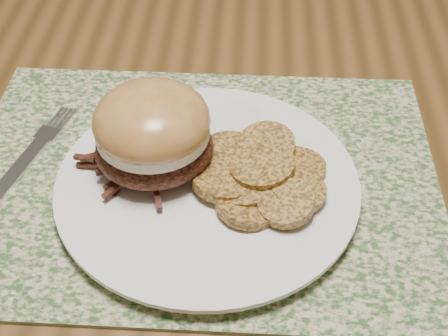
{
  "coord_description": "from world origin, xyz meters",
  "views": [
    {
      "loc": [
        -0.14,
        -0.63,
        1.17
      ],
      "look_at": [
        -0.17,
        -0.24,
        0.79
      ],
      "focal_mm": 50.0,
      "sensor_mm": 36.0,
      "label": 1
    }
  ],
  "objects_px": {
    "dinner_plate": "(208,186)",
    "fork": "(23,164)",
    "dining_table": "(364,109)",
    "pork_sandwich": "(153,132)"
  },
  "relations": [
    {
      "from": "fork",
      "to": "dinner_plate",
      "type": "bearing_deg",
      "value": 7.86
    },
    {
      "from": "dinner_plate",
      "to": "pork_sandwich",
      "type": "height_order",
      "value": "pork_sandwich"
    },
    {
      "from": "dining_table",
      "to": "dinner_plate",
      "type": "distance_m",
      "value": 0.31
    },
    {
      "from": "dinner_plate",
      "to": "dining_table",
      "type": "bearing_deg",
      "value": 52.62
    },
    {
      "from": "dining_table",
      "to": "pork_sandwich",
      "type": "bearing_deg",
      "value": -136.36
    },
    {
      "from": "dining_table",
      "to": "dinner_plate",
      "type": "relative_size",
      "value": 5.77
    },
    {
      "from": "dinner_plate",
      "to": "fork",
      "type": "bearing_deg",
      "value": 172.05
    },
    {
      "from": "dining_table",
      "to": "dinner_plate",
      "type": "xyz_separation_m",
      "value": [
        -0.18,
        -0.24,
        0.09
      ]
    },
    {
      "from": "dining_table",
      "to": "pork_sandwich",
      "type": "distance_m",
      "value": 0.35
    },
    {
      "from": "dining_table",
      "to": "pork_sandwich",
      "type": "xyz_separation_m",
      "value": [
        -0.23,
        -0.22,
        0.14
      ]
    }
  ]
}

